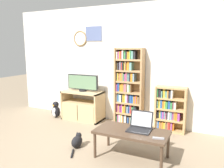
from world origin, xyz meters
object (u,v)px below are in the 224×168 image
Objects in this scene: bookshelf_short at (169,109)px; remote_near_laptop at (158,138)px; tv_stand at (83,105)px; cat at (77,141)px; television at (83,83)px; bookshelf_tall at (128,88)px; laptop at (140,125)px; coffee_table at (132,133)px; penguin_figurine at (56,110)px.

bookshelf_short reaches higher than remote_near_laptop.
cat is (0.71, -1.27, -0.24)m from tv_stand.
television is 0.47× the size of bookshelf_tall.
tv_stand is 1.98m from bookshelf_short.
bookshelf_short is 1.30m from laptop.
television is at bearing 46.09° from tv_stand.
tv_stand reaches higher than cat.
bookshelf_tall reaches higher than cat.
bookshelf_tall is at bearing 68.33° from cat.
cat is at bearing -177.34° from coffee_table.
remote_near_laptop is 0.32× the size of cat.
remote_near_laptop is at bearing -84.79° from bookshelf_short.
tv_stand is 5.69× the size of remote_near_laptop.
remote_near_laptop is (2.10, -1.37, -0.43)m from television.
bookshelf_tall is 1.83× the size of bookshelf_short.
penguin_figurine is (-1.37, 1.11, 0.08)m from cat.
penguin_figurine is at bearing 155.48° from coffee_table.
coffee_table is (1.67, -1.23, 0.05)m from tv_stand.
coffee_table is 2.80× the size of penguin_figurine.
penguin_figurine is (-1.74, -0.32, -0.64)m from bookshelf_tall.
remote_near_laptop is at bearing -34.80° from laptop.
tv_stand is 1.03× the size of bookshelf_short.
television is at bearing 14.40° from penguin_figurine.
tv_stand is 2.08m from coffee_table.
penguin_figurine is (-0.67, -0.16, -0.16)m from tv_stand.
bookshelf_tall reaches higher than remote_near_laptop.
cat is (-0.97, -0.04, -0.29)m from coffee_table.
remote_near_laptop reaches higher than cat.
remote_near_laptop is (0.14, -1.51, 0.00)m from bookshelf_short.
coffee_table is at bearing -118.39° from remote_near_laptop.
coffee_table is 0.18m from laptop.
laptop is 2.65m from penguin_figurine.
television is 2.01m from bookshelf_short.
penguin_figurine is at bearing -169.63° from bookshelf_tall.
remote_near_laptop is 1.44m from cat.
bookshelf_short is at bearing 77.83° from coffee_table.
coffee_table is 0.46m from remote_near_laptop.
bookshelf_tall is 1.51× the size of coffee_table.
laptop is 0.92× the size of penguin_figurine.
coffee_table is at bearing -36.31° from tv_stand.
bookshelf_short is at bearing -0.40° from bookshelf_tall.
coffee_table reaches higher than cat.
remote_near_laptop is (2.11, -1.36, 0.11)m from tv_stand.
cat is at bearing -60.98° from tv_stand.
cat is (-1.40, 0.08, -0.34)m from remote_near_laptop.
television is (0.01, 0.01, 0.53)m from tv_stand.
bookshelf_tall is 1.57m from coffee_table.
remote_near_laptop reaches higher than penguin_figurine.
television is at bearing 145.44° from laptop.
television reaches higher than tv_stand.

